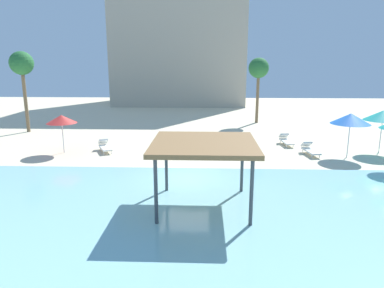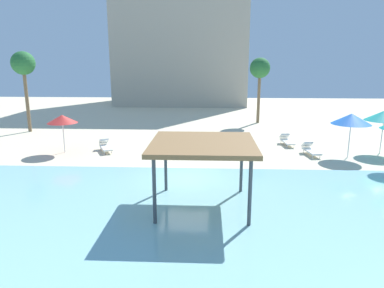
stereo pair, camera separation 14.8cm
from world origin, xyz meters
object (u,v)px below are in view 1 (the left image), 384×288
object	(u,v)px
beach_umbrella_blue_1	(351,119)
lounge_chair_1	(105,146)
lounge_chair_0	(286,140)
palm_tree_0	(259,69)
lounge_chair_3	(219,142)
shade_pavilion	(204,146)
lounge_chair_2	(310,149)
palm_tree_1	(22,65)
beach_umbrella_red_0	(61,119)
beach_umbrella_teal_2	(383,115)

from	to	relation	value
beach_umbrella_blue_1	lounge_chair_1	size ratio (longest dim) A/B	1.40
lounge_chair_0	palm_tree_0	distance (m)	10.39
lounge_chair_3	shade_pavilion	bearing A→B (deg)	-38.67
lounge_chair_2	palm_tree_1	bearing A→B (deg)	-114.55
palm_tree_0	beach_umbrella_red_0	bearing A→B (deg)	-139.60
lounge_chair_3	lounge_chair_0	bearing A→B (deg)	67.84
beach_umbrella_blue_1	lounge_chair_3	bearing A→B (deg)	163.71
beach_umbrella_blue_1	palm_tree_0	distance (m)	13.30
lounge_chair_1	lounge_chair_2	world-z (taller)	same
beach_umbrella_blue_1	beach_umbrella_teal_2	size ratio (longest dim) A/B	0.99
beach_umbrella_teal_2	lounge_chair_3	distance (m)	10.65
beach_umbrella_blue_1	lounge_chair_3	size ratio (longest dim) A/B	1.43
beach_umbrella_red_0	palm_tree_1	distance (m)	9.45
lounge_chair_0	lounge_chair_2	world-z (taller)	same
beach_umbrella_blue_1	lounge_chair_3	distance (m)	8.46
lounge_chair_0	lounge_chair_2	xyz separation A→B (m)	(0.94, -2.68, 0.00)
beach_umbrella_red_0	lounge_chair_2	bearing A→B (deg)	0.56
shade_pavilion	beach_umbrella_teal_2	bearing A→B (deg)	39.10
beach_umbrella_red_0	palm_tree_0	xyz separation A→B (m)	(14.17, 12.06, 2.84)
lounge_chair_1	lounge_chair_0	bearing A→B (deg)	74.84
beach_umbrella_red_0	lounge_chair_0	world-z (taller)	beach_umbrella_red_0
beach_umbrella_red_0	beach_umbrella_blue_1	distance (m)	18.09
lounge_chair_1	lounge_chair_2	bearing A→B (deg)	62.74
shade_pavilion	beach_umbrella_blue_1	world-z (taller)	beach_umbrella_blue_1
beach_umbrella_red_0	lounge_chair_2	distance (m)	16.05
beach_umbrella_blue_1	palm_tree_1	bearing A→B (deg)	163.28
shade_pavilion	beach_umbrella_red_0	xyz separation A→B (m)	(-9.19, 8.44, -0.35)
shade_pavilion	lounge_chair_1	xyz separation A→B (m)	(-6.62, 8.94, -2.24)
beach_umbrella_teal_2	palm_tree_1	size ratio (longest dim) A/B	0.42
shade_pavilion	beach_umbrella_teal_2	size ratio (longest dim) A/B	1.48
palm_tree_1	lounge_chair_2	bearing A→B (deg)	-16.98
shade_pavilion	beach_umbrella_red_0	size ratio (longest dim) A/B	1.66
shade_pavilion	beach_umbrella_blue_1	bearing A→B (deg)	42.18
beach_umbrella_teal_2	lounge_chair_2	distance (m)	5.17
lounge_chair_1	palm_tree_1	xyz separation A→B (m)	(-8.30, 6.28, 5.16)
shade_pavilion	palm_tree_0	bearing A→B (deg)	76.36
beach_umbrella_red_0	palm_tree_0	world-z (taller)	palm_tree_0
shade_pavilion	beach_umbrella_red_0	bearing A→B (deg)	137.44
lounge_chair_3	lounge_chair_2	bearing A→B (deg)	39.89
beach_umbrella_teal_2	lounge_chair_2	bearing A→B (deg)	-171.77
palm_tree_0	beach_umbrella_teal_2	bearing A→B (deg)	-60.16
beach_umbrella_red_0	beach_umbrella_blue_1	size ratio (longest dim) A/B	0.90
lounge_chair_1	palm_tree_1	size ratio (longest dim) A/B	0.30
beach_umbrella_red_0	palm_tree_1	size ratio (longest dim) A/B	0.38
lounge_chair_1	lounge_chair_3	distance (m)	7.78
lounge_chair_1	palm_tree_1	world-z (taller)	palm_tree_1
lounge_chair_3	palm_tree_0	size ratio (longest dim) A/B	0.31
shade_pavilion	palm_tree_0	size ratio (longest dim) A/B	0.67
lounge_chair_3	beach_umbrella_blue_1	bearing A→B (deg)	40.70
lounge_chair_0	lounge_chair_2	distance (m)	2.84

